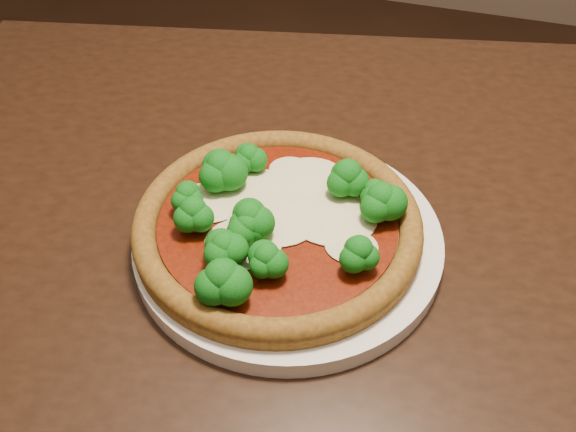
% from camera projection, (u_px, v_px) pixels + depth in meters
% --- Properties ---
extents(dining_table, '(1.21, 0.97, 0.75)m').
position_uv_depth(dining_table, '(363.00, 294.00, 0.71)').
color(dining_table, black).
rests_on(dining_table, floor).
extents(plate, '(0.29, 0.29, 0.02)m').
position_uv_depth(plate, '(288.00, 239.00, 0.61)').
color(plate, white).
rests_on(plate, dining_table).
extents(pizza, '(0.27, 0.27, 0.06)m').
position_uv_depth(pizza, '(277.00, 220.00, 0.59)').
color(pizza, olive).
rests_on(pizza, plate).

